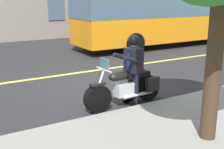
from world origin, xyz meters
TOP-DOWN VIEW (x-y plane):
  - ground_plane at (0.00, 0.00)m, footprint 80.00×80.00m
  - lane_center_stripe at (0.00, -2.00)m, footprint 60.00×0.16m
  - motorcycle_main at (0.78, 1.52)m, footprint 2.22×0.68m
  - rider_main at (0.59, 1.50)m, footprint 0.64×0.57m
  - bus_far at (-6.52, -5.17)m, footprint 11.05×2.70m

SIDE VIEW (x-z plane):
  - ground_plane at x=0.00m, z-range 0.00..0.00m
  - lane_center_stripe at x=0.00m, z-range 0.00..0.01m
  - motorcycle_main at x=0.78m, z-range -0.18..1.08m
  - rider_main at x=0.59m, z-range 0.17..1.91m
  - bus_far at x=-6.52m, z-range 0.22..3.52m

